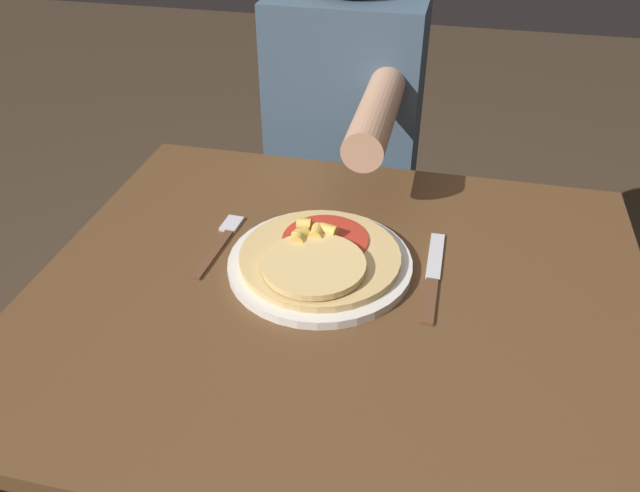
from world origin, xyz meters
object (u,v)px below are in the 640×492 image
(knife, at_px, (433,277))
(pizza, at_px, (319,256))
(person_diner, at_px, (345,144))
(dining_table, at_px, (336,357))
(fork, at_px, (221,241))
(plate, at_px, (320,263))

(knife, bearing_deg, pizza, -174.72)
(pizza, xyz_separation_m, person_diner, (-0.06, 0.54, -0.08))
(pizza, bearing_deg, dining_table, -46.42)
(fork, height_order, person_diner, person_diner)
(plate, distance_m, knife, 0.17)
(fork, distance_m, person_diner, 0.52)
(plate, relative_size, fork, 1.60)
(dining_table, relative_size, person_diner, 0.75)
(knife, relative_size, person_diner, 0.18)
(dining_table, relative_size, knife, 4.10)
(pizza, relative_size, knife, 1.12)
(dining_table, bearing_deg, fork, 160.50)
(pizza, bearing_deg, fork, 168.87)
(pizza, xyz_separation_m, knife, (0.17, 0.02, -0.02))
(plate, relative_size, person_diner, 0.23)
(person_diner, bearing_deg, plate, -83.42)
(fork, bearing_deg, plate, -9.41)
(dining_table, height_order, knife, knife)
(dining_table, xyz_separation_m, pizza, (-0.04, 0.04, 0.17))
(plate, xyz_separation_m, pizza, (-0.00, -0.01, 0.02))
(plate, bearing_deg, person_diner, 96.58)
(dining_table, bearing_deg, person_diner, 99.67)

